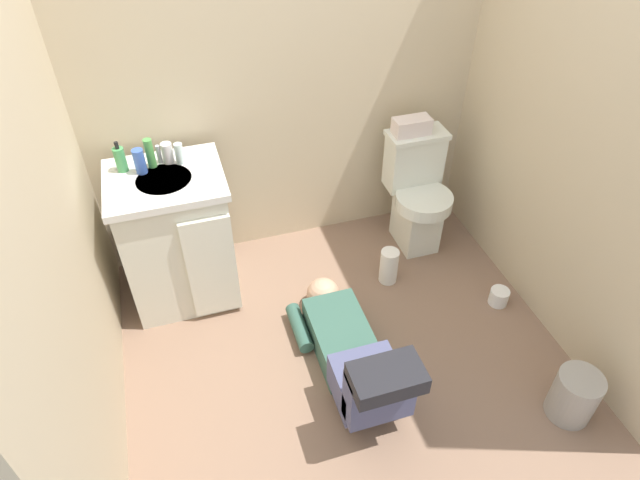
# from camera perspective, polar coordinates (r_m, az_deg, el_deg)

# --- Properties ---
(ground_plane) EXTENTS (2.78, 3.02, 0.04)m
(ground_plane) POSITION_cam_1_polar(r_m,az_deg,el_deg) (3.06, 2.22, -11.17)
(ground_plane) COLOR #846651
(wall_back) EXTENTS (2.44, 0.08, 2.40)m
(wall_back) POSITION_cam_1_polar(r_m,az_deg,el_deg) (3.12, -3.77, 18.41)
(wall_back) COLOR #C8B593
(wall_back) RESTS_ON ground_plane
(wall_left) EXTENTS (0.08, 2.02, 2.40)m
(wall_left) POSITION_cam_1_polar(r_m,az_deg,el_deg) (2.18, -27.64, 2.64)
(wall_left) COLOR #C8B593
(wall_left) RESTS_ON ground_plane
(wall_right) EXTENTS (0.08, 2.02, 2.40)m
(wall_right) POSITION_cam_1_polar(r_m,az_deg,el_deg) (2.81, 26.81, 11.47)
(wall_right) COLOR #C8B593
(wall_right) RESTS_ON ground_plane
(toilet) EXTENTS (0.36, 0.46, 0.75)m
(toilet) POSITION_cam_1_polar(r_m,az_deg,el_deg) (3.49, 10.05, 4.80)
(toilet) COLOR silver
(toilet) RESTS_ON ground_plane
(vanity_cabinet) EXTENTS (0.60, 0.53, 0.82)m
(vanity_cabinet) POSITION_cam_1_polar(r_m,az_deg,el_deg) (3.13, -14.63, 0.26)
(vanity_cabinet) COLOR silver
(vanity_cabinet) RESTS_ON ground_plane
(faucet) EXTENTS (0.02, 0.02, 0.10)m
(faucet) POSITION_cam_1_polar(r_m,az_deg,el_deg) (2.99, -16.43, 8.58)
(faucet) COLOR silver
(faucet) RESTS_ON vanity_cabinet
(person_plumber) EXTENTS (0.39, 1.06, 0.52)m
(person_plumber) POSITION_cam_1_polar(r_m,az_deg,el_deg) (2.78, 3.45, -11.82)
(person_plumber) COLOR #33594C
(person_plumber) RESTS_ON ground_plane
(tissue_box) EXTENTS (0.22, 0.11, 0.10)m
(tissue_box) POSITION_cam_1_polar(r_m,az_deg,el_deg) (3.31, 9.54, 11.63)
(tissue_box) COLOR silver
(tissue_box) RESTS_ON toilet
(soap_dispenser) EXTENTS (0.06, 0.06, 0.17)m
(soap_dispenser) POSITION_cam_1_polar(r_m,az_deg,el_deg) (2.97, -20.09, 7.92)
(soap_dispenser) COLOR #449652
(soap_dispenser) RESTS_ON vanity_cabinet
(bottle_blue) EXTENTS (0.06, 0.06, 0.13)m
(bottle_blue) POSITION_cam_1_polar(r_m,az_deg,el_deg) (2.93, -18.29, 7.79)
(bottle_blue) COLOR #3B5FBA
(bottle_blue) RESTS_ON vanity_cabinet
(bottle_green) EXTENTS (0.04, 0.04, 0.16)m
(bottle_green) POSITION_cam_1_polar(r_m,az_deg,el_deg) (2.95, -17.31, 8.63)
(bottle_green) COLOR #4B9948
(bottle_green) RESTS_ON vanity_cabinet
(bottle_white) EXTENTS (0.06, 0.06, 0.11)m
(bottle_white) POSITION_cam_1_polar(r_m,az_deg,el_deg) (2.98, -15.61, 8.73)
(bottle_white) COLOR white
(bottle_white) RESTS_ON vanity_cabinet
(bottle_clear) EXTENTS (0.04, 0.04, 0.11)m
(bottle_clear) POSITION_cam_1_polar(r_m,az_deg,el_deg) (2.95, -14.45, 8.71)
(bottle_clear) COLOR silver
(bottle_clear) RESTS_ON vanity_cabinet
(trash_can) EXTENTS (0.21, 0.21, 0.27)m
(trash_can) POSITION_cam_1_polar(r_m,az_deg,el_deg) (2.95, 24.97, -14.49)
(trash_can) COLOR #9B958D
(trash_can) RESTS_ON ground_plane
(paper_towel_roll) EXTENTS (0.11, 0.11, 0.23)m
(paper_towel_roll) POSITION_cam_1_polar(r_m,az_deg,el_deg) (3.32, 7.19, -2.71)
(paper_towel_roll) COLOR white
(paper_towel_roll) RESTS_ON ground_plane
(toilet_paper_roll) EXTENTS (0.11, 0.11, 0.10)m
(toilet_paper_roll) POSITION_cam_1_polar(r_m,az_deg,el_deg) (3.37, 18.14, -5.64)
(toilet_paper_roll) COLOR white
(toilet_paper_roll) RESTS_ON ground_plane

